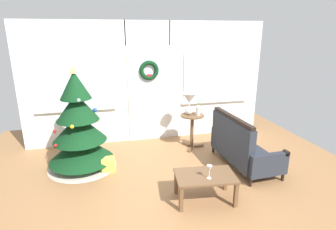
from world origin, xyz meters
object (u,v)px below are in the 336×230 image
christmas_tree (80,133)px  wine_glass (209,169)px  side_table (192,125)px  settee_sofa (240,146)px  gift_box (108,164)px  flower_vase (198,110)px  coffee_table (205,179)px  table_lamp (189,101)px

christmas_tree → wine_glass: christmas_tree is taller
christmas_tree → side_table: christmas_tree is taller
settee_sofa → gift_box: size_ratio=6.38×
settee_sofa → flower_vase: flower_vase is taller
christmas_tree → wine_glass: (1.77, -1.58, -0.11)m
gift_box → wine_glass: bearing=-44.8°
side_table → coffee_table: bearing=-102.9°
side_table → flower_vase: bearing=-31.0°
side_table → gift_box: side_table is taller
table_lamp → gift_box: size_ratio=1.89×
table_lamp → flower_vase: (0.16, -0.10, -0.17)m
christmas_tree → side_table: (2.17, 0.33, -0.14)m
christmas_tree → wine_glass: 2.38m
table_lamp → gift_box: (-1.67, -0.63, -0.88)m
table_lamp → side_table: bearing=-33.7°
christmas_tree → flower_vase: 2.30m
wine_glass → coffee_table: bearing=99.4°
table_lamp → wine_glass: size_ratio=2.26×
flower_vase → wine_glass: bearing=-105.1°
settee_sofa → wine_glass: bearing=-136.2°
christmas_tree → gift_box: (0.44, -0.26, -0.54)m
settee_sofa → christmas_tree: bearing=166.8°
settee_sofa → side_table: (-0.58, 0.98, 0.13)m
settee_sofa → wine_glass: settee_sofa is taller
side_table → table_lamp: 0.50m
table_lamp → coffee_table: size_ratio=0.49×
settee_sofa → table_lamp: bearing=122.1°
settee_sofa → gift_box: 2.35m
side_table → gift_box: bearing=-161.0°
christmas_tree → flower_vase: size_ratio=5.16×
christmas_tree → table_lamp: size_ratio=4.10×
flower_vase → wine_glass: (-0.50, -1.85, -0.29)m
flower_vase → gift_box: size_ratio=1.51×
side_table → coffee_table: (-0.42, -1.82, -0.17)m
christmas_tree → table_lamp: (2.11, 0.37, 0.35)m
christmas_tree → gift_box: 0.74m
settee_sofa → flower_vase: size_ratio=4.23×
settee_sofa → gift_box: settee_sofa is taller
coffee_table → gift_box: bearing=137.0°
side_table → coffee_table: 1.87m
side_table → christmas_tree: bearing=-171.3°
table_lamp → flower_vase: table_lamp is taller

